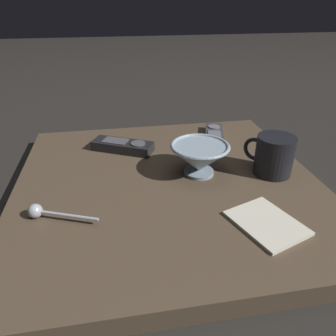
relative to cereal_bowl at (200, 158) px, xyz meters
The scene contains 8 objects.
ground_plane 0.11m from the cereal_bowl, 102.43° to the left, with size 6.00×6.00×0.00m, color black.
table 0.10m from the cereal_bowl, 102.43° to the left, with size 0.66×0.66×0.04m.
cereal_bowl is the anchor object (origin of this frame).
coffee_mug 0.17m from the cereal_bowl, 98.64° to the right, with size 0.10×0.10×0.09m.
teaspoon 0.35m from the cereal_bowl, 108.47° to the left, with size 0.06×0.13×0.03m.
tv_remote_near 0.23m from the cereal_bowl, 47.27° to the left, with size 0.12×0.17×0.03m.
tv_remote_far 0.21m from the cereal_bowl, 26.72° to the right, with size 0.16×0.09×0.02m.
folded_napkin 0.22m from the cereal_bowl, 159.92° to the right, with size 0.15×0.14×0.01m.
Camera 1 is at (-0.60, 0.11, 0.41)m, focal length 34.22 mm.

